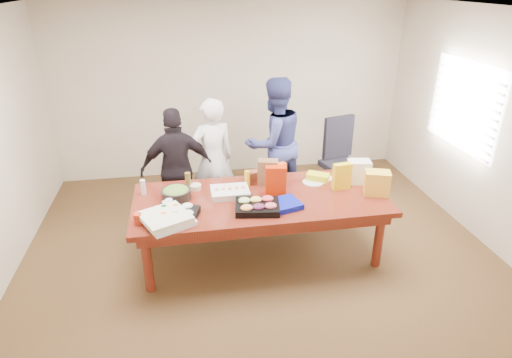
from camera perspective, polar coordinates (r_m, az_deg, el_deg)
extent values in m
cube|color=#47301E|center=(5.22, 0.55, -9.83)|extent=(5.50, 5.00, 0.02)
cube|color=white|center=(4.29, 0.71, 21.48)|extent=(5.50, 5.00, 0.02)
cube|color=beige|center=(6.95, -3.21, 11.49)|extent=(5.50, 0.04, 2.70)
cube|color=beige|center=(2.49, 11.62, -16.45)|extent=(5.50, 0.04, 2.70)
cube|color=beige|center=(5.73, 28.89, 5.41)|extent=(0.04, 5.00, 2.70)
cube|color=white|center=(6.13, 25.66, 8.68)|extent=(0.03, 1.40, 1.10)
cube|color=beige|center=(6.11, 25.34, 8.68)|extent=(0.04, 1.36, 1.00)
cube|color=#4C1C0F|center=(5.01, 0.57, -6.22)|extent=(2.80, 1.20, 0.75)
cube|color=black|center=(6.33, 11.23, 2.16)|extent=(0.71, 0.71, 1.13)
imported|color=silver|center=(5.66, -5.74, 2.50)|extent=(0.69, 0.55, 1.64)
imported|color=#373F80|center=(5.97, 2.42, 4.72)|extent=(1.06, 0.95, 1.81)
imported|color=black|center=(5.55, -10.30, 1.36)|extent=(0.96, 0.49, 1.57)
cube|color=black|center=(4.50, -10.47, -4.58)|extent=(0.51, 0.45, 0.07)
cube|color=black|center=(4.56, 0.17, -3.70)|extent=(0.51, 0.42, 0.07)
cube|color=silver|center=(4.87, -3.43, -1.73)|extent=(0.42, 0.32, 0.07)
cylinder|color=black|center=(4.86, -10.46, -1.97)|extent=(0.39, 0.39, 0.11)
cube|color=#0A159E|center=(4.62, 3.34, -3.43)|extent=(0.46, 0.39, 0.06)
cube|color=red|center=(4.83, 2.63, -0.21)|extent=(0.24, 0.13, 0.33)
cube|color=yellow|center=(5.05, 11.21, 0.34)|extent=(0.22, 0.11, 0.31)
cube|color=#EE5615|center=(5.04, 2.99, 0.56)|extent=(0.19, 0.13, 0.28)
cylinder|color=white|center=(5.18, 1.99, 0.55)|extent=(0.11, 0.11, 0.16)
cylinder|color=yellow|center=(5.06, -1.16, 0.11)|extent=(0.08, 0.08, 0.18)
cylinder|color=brown|center=(5.04, -8.94, -0.24)|extent=(0.08, 0.08, 0.20)
cylinder|color=silver|center=(5.02, -14.64, -1.05)|extent=(0.07, 0.07, 0.18)
cube|color=#CCD419|center=(5.26, 8.14, 0.25)|extent=(0.30, 0.27, 0.09)
cube|color=brown|center=(5.23, 0.09, 0.54)|extent=(0.29, 0.16, 0.11)
cube|color=brown|center=(5.07, 1.57, 0.88)|extent=(0.26, 0.19, 0.31)
cylinder|color=#B22E17|center=(4.46, -15.28, -5.07)|extent=(0.09, 0.09, 0.11)
cylinder|color=white|center=(4.67, -11.35, -3.24)|extent=(0.09, 0.09, 0.11)
cylinder|color=silver|center=(4.64, -11.78, -3.49)|extent=(0.09, 0.09, 0.10)
cube|color=white|center=(4.42, -11.49, -5.37)|extent=(0.58, 0.58, 0.05)
cube|color=silver|center=(4.39, -11.88, -4.89)|extent=(0.58, 0.58, 0.05)
cylinder|color=silver|center=(5.20, 7.52, -0.43)|extent=(0.25, 0.25, 0.01)
cylinder|color=beige|center=(5.33, 8.68, 0.15)|extent=(0.26, 0.26, 0.02)
cylinder|color=silver|center=(5.24, 2.56, 0.25)|extent=(0.17, 0.17, 0.06)
cylinder|color=beige|center=(5.05, -7.98, -1.04)|extent=(0.17, 0.17, 0.05)
cube|color=white|center=(5.26, 13.36, 0.95)|extent=(0.28, 0.22, 0.28)
cube|color=yellow|center=(5.03, 15.62, -0.50)|extent=(0.32, 0.27, 0.27)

